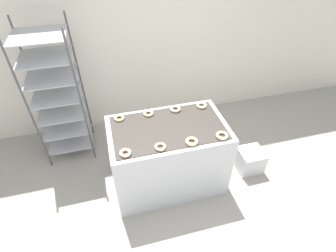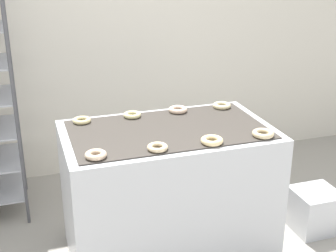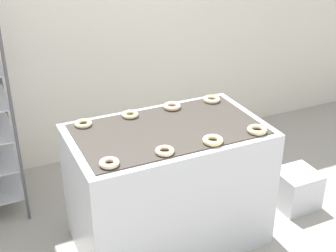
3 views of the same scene
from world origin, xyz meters
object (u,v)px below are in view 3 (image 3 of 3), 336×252
donut_near_right (257,130)px  donut_far_midright (172,106)px  glaze_bin (296,189)px  donut_near_left (109,163)px  donut_far_right (212,99)px  donut_near_midleft (165,151)px  donut_far_left (83,124)px  donut_near_midright (213,140)px  donut_far_midleft (130,115)px  fryer_machine (168,186)px

donut_near_right → donut_far_midright: (-0.35, 0.58, 0.00)m
glaze_bin → donut_near_left: bearing=-172.9°
donut_far_right → donut_far_midright: bearing=178.3°
donut_near_midleft → donut_far_left: size_ratio=1.00×
donut_far_midright → donut_far_right: 0.33m
donut_near_left → donut_near_midright: (0.69, -0.01, 0.00)m
donut_near_left → donut_far_right: bearing=29.2°
donut_near_left → glaze_bin: bearing=7.1°
donut_far_midleft → donut_far_midright: 0.33m
donut_near_midleft → donut_near_right: 0.67m
donut_near_left → donut_far_right: 1.16m
donut_far_right → donut_near_midright: bearing=-119.2°
donut_near_midleft → donut_far_midleft: (-0.00, 0.58, 0.00)m
fryer_machine → donut_far_left: donut_far_left is taller
donut_far_left → donut_far_midleft: bearing=0.0°
donut_near_left → donut_far_left: 0.57m
fryer_machine → donut_far_right: 0.74m
donut_far_midleft → donut_far_right: donut_far_right is taller
donut_far_left → donut_far_right: 1.00m
fryer_machine → donut_far_left: 0.75m
glaze_bin → donut_far_right: bearing=150.1°
donut_far_midright → donut_far_right: donut_far_midright is taller
donut_near_right → donut_far_right: (-0.02, 0.57, -0.00)m
fryer_machine → donut_far_right: (0.50, 0.28, 0.48)m
donut_far_left → fryer_machine: bearing=-29.7°
donut_near_right → donut_far_left: 1.18m
donut_near_left → donut_near_right: (1.03, -0.01, -0.00)m
donut_near_right → donut_far_midleft: 0.90m
donut_far_midright → donut_far_right: (0.33, -0.01, -0.00)m
glaze_bin → donut_near_midleft: bearing=-170.9°
donut_near_right → donut_far_midleft: donut_near_right is taller
donut_far_midright → fryer_machine: bearing=-120.0°
donut_far_midleft → donut_near_midleft: bearing=-89.5°
donut_near_left → donut_near_midright: 0.69m
donut_far_right → donut_near_right: bearing=-88.3°
donut_near_midleft → fryer_machine: bearing=61.4°
fryer_machine → donut_far_midleft: size_ratio=11.15×
donut_far_midright → donut_far_right: size_ratio=1.01×
donut_near_left → donut_far_left: bearing=89.3°
fryer_machine → donut_far_left: size_ratio=11.21×
glaze_bin → donut_far_right: 1.07m
glaze_bin → donut_near_left: 1.83m
fryer_machine → donut_far_left: (-0.51, 0.29, 0.48)m
donut_near_left → donut_far_midleft: size_ratio=1.00×
donut_near_midright → donut_far_midleft: bearing=119.9°
glaze_bin → donut_near_midright: size_ratio=2.43×
donut_far_left → donut_far_midleft: same height
donut_near_midright → donut_far_midleft: 0.68m
donut_far_left → glaze_bin: bearing=-12.8°
fryer_machine → donut_near_midleft: 0.58m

